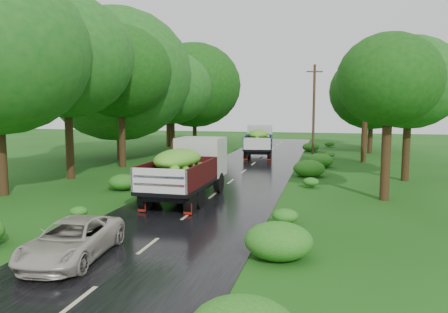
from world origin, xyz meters
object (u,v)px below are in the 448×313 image
(car, at_px, (72,240))
(utility_pole, at_px, (314,111))
(truck_far, at_px, (259,139))
(truck_near, at_px, (188,166))

(car, relative_size, utility_pole, 0.52)
(utility_pole, bearing_deg, truck_far, 156.79)
(truck_near, relative_size, utility_pole, 0.86)
(car, bearing_deg, truck_near, 79.67)
(truck_near, bearing_deg, car, -93.96)
(car, height_order, utility_pole, utility_pole)
(car, bearing_deg, truck_far, 81.69)
(truck_near, height_order, truck_far, truck_near)
(truck_near, bearing_deg, truck_far, 89.04)
(truck_far, bearing_deg, truck_near, -98.06)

